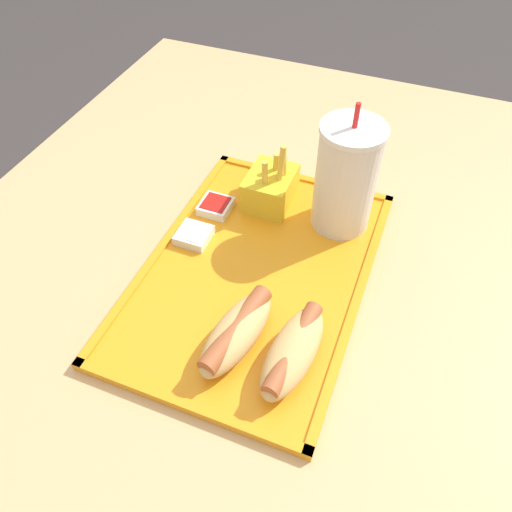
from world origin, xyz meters
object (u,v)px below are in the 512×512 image
object	(u,v)px
hot_dog_near	(238,332)
sauce_cup_mayo	(194,235)
sauce_cup_ketchup	(216,206)
soda_cup	(346,178)
hot_dog_far	(293,351)
fries_carton	(271,188)

from	to	relation	value
hot_dog_near	sauce_cup_mayo	world-z (taller)	hot_dog_near
hot_dog_near	sauce_cup_mayo	size ratio (longest dim) A/B	3.09
sauce_cup_mayo	sauce_cup_ketchup	world-z (taller)	same
soda_cup	hot_dog_far	bearing A→B (deg)	2.53
sauce_cup_mayo	fries_carton	bearing A→B (deg)	147.06
soda_cup	hot_dog_near	xyz separation A→B (m)	(0.26, -0.06, -0.06)
hot_dog_near	sauce_cup_mayo	xyz separation A→B (m)	(-0.14, -0.13, -0.02)
fries_carton	sauce_cup_ketchup	bearing A→B (deg)	-56.29
fries_carton	hot_dog_far	bearing A→B (deg)	25.56
soda_cup	hot_dog_far	distance (m)	0.27
hot_dog_far	sauce_cup_ketchup	world-z (taller)	hot_dog_far
fries_carton	soda_cup	bearing A→B (deg)	88.86
hot_dog_far	fries_carton	size ratio (longest dim) A/B	1.26
hot_dog_far	sauce_cup_ketchup	size ratio (longest dim) A/B	3.05
hot_dog_far	sauce_cup_mayo	size ratio (longest dim) A/B	3.05
soda_cup	hot_dog_far	world-z (taller)	soda_cup
soda_cup	sauce_cup_mayo	size ratio (longest dim) A/B	4.25
sauce_cup_ketchup	hot_dog_far	bearing A→B (deg)	42.96
soda_cup	sauce_cup_mayo	bearing A→B (deg)	-58.58
hot_dog_near	sauce_cup_ketchup	world-z (taller)	hot_dog_near
soda_cup	hot_dog_near	world-z (taller)	soda_cup
soda_cup	fries_carton	xyz separation A→B (m)	(-0.00, -0.12, -0.06)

